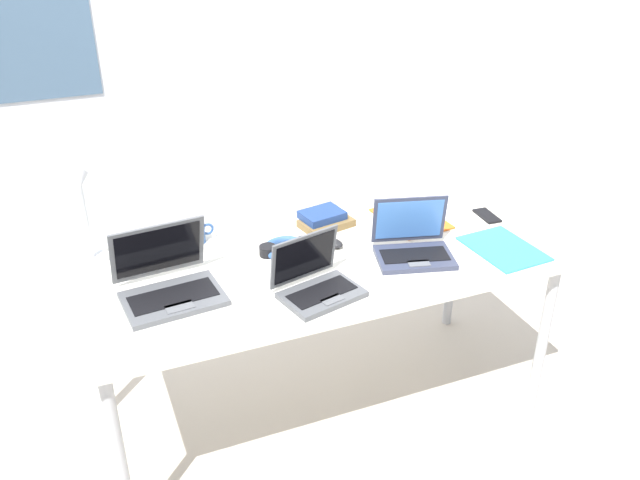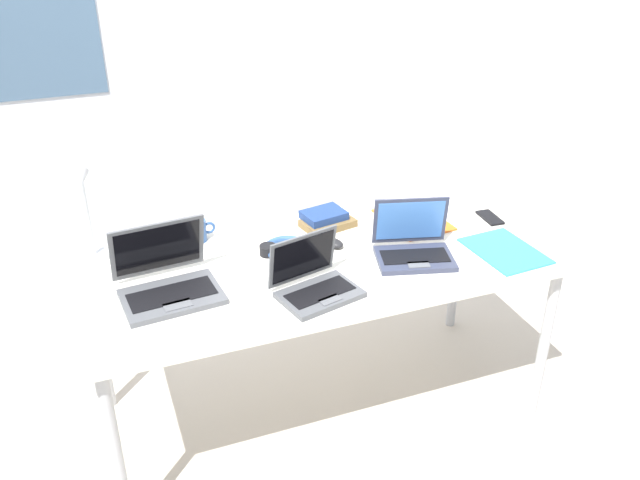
{
  "view_description": "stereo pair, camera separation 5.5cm",
  "coord_description": "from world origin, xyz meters",
  "px_view_note": "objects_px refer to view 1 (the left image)",
  "views": [
    {
      "loc": [
        -0.83,
        -2.05,
        2.01
      ],
      "look_at": [
        0.0,
        0.0,
        0.82
      ],
      "focal_mm": 37.82,
      "sensor_mm": 36.0,
      "label": 1
    },
    {
      "loc": [
        -0.78,
        -2.07,
        2.01
      ],
      "look_at": [
        0.0,
        0.0,
        0.82
      ],
      "focal_mm": 37.82,
      "sensor_mm": 36.0,
      "label": 2
    }
  ],
  "objects_px": {
    "cell_phone": "(487,216)",
    "coffee_mug": "(196,232)",
    "laptop_front_right": "(413,245)",
    "paper_folder_back_right": "(503,249)",
    "computer_mouse": "(332,243)",
    "laptop_near_lamp": "(169,283)",
    "book_stack": "(324,220)",
    "laptop_far_corner": "(316,283)",
    "desk_lamp": "(85,217)",
    "paper_folder_front_left": "(411,219)",
    "headphones": "(286,248)"
  },
  "relations": [
    {
      "from": "book_stack",
      "to": "headphones",
      "type": "bearing_deg",
      "value": -146.55
    },
    {
      "from": "laptop_near_lamp",
      "to": "book_stack",
      "type": "height_order",
      "value": "laptop_near_lamp"
    },
    {
      "from": "laptop_near_lamp",
      "to": "laptop_front_right",
      "type": "height_order",
      "value": "laptop_near_lamp"
    },
    {
      "from": "laptop_front_right",
      "to": "paper_folder_back_right",
      "type": "bearing_deg",
      "value": -14.76
    },
    {
      "from": "laptop_front_right",
      "to": "coffee_mug",
      "type": "relative_size",
      "value": 2.96
    },
    {
      "from": "laptop_front_right",
      "to": "cell_phone",
      "type": "bearing_deg",
      "value": 20.8
    },
    {
      "from": "computer_mouse",
      "to": "paper_folder_front_left",
      "type": "xyz_separation_m",
      "value": [
        0.4,
        0.09,
        -0.01
      ]
    },
    {
      "from": "laptop_far_corner",
      "to": "computer_mouse",
      "type": "xyz_separation_m",
      "value": [
        0.18,
        0.29,
        -0.03
      ]
    },
    {
      "from": "laptop_near_lamp",
      "to": "headphones",
      "type": "xyz_separation_m",
      "value": [
        0.48,
        0.14,
        -0.03
      ]
    },
    {
      "from": "desk_lamp",
      "to": "paper_folder_front_left",
      "type": "distance_m",
      "value": 1.3
    },
    {
      "from": "laptop_front_right",
      "to": "book_stack",
      "type": "xyz_separation_m",
      "value": [
        -0.22,
        0.36,
        -0.01
      ]
    },
    {
      "from": "desk_lamp",
      "to": "coffee_mug",
      "type": "distance_m",
      "value": 0.43
    },
    {
      "from": "laptop_near_lamp",
      "to": "headphones",
      "type": "bearing_deg",
      "value": 16.21
    },
    {
      "from": "headphones",
      "to": "laptop_near_lamp",
      "type": "bearing_deg",
      "value": -163.79
    },
    {
      "from": "cell_phone",
      "to": "book_stack",
      "type": "bearing_deg",
      "value": 168.11
    },
    {
      "from": "laptop_near_lamp",
      "to": "laptop_far_corner",
      "type": "bearing_deg",
      "value": -20.73
    },
    {
      "from": "coffee_mug",
      "to": "laptop_near_lamp",
      "type": "bearing_deg",
      "value": -116.65
    },
    {
      "from": "computer_mouse",
      "to": "coffee_mug",
      "type": "height_order",
      "value": "coffee_mug"
    },
    {
      "from": "desk_lamp",
      "to": "computer_mouse",
      "type": "height_order",
      "value": "desk_lamp"
    },
    {
      "from": "cell_phone",
      "to": "coffee_mug",
      "type": "bearing_deg",
      "value": 171.69
    },
    {
      "from": "laptop_far_corner",
      "to": "headphones",
      "type": "bearing_deg",
      "value": 89.65
    },
    {
      "from": "coffee_mug",
      "to": "paper_folder_front_left",
      "type": "bearing_deg",
      "value": -9.25
    },
    {
      "from": "cell_phone",
      "to": "book_stack",
      "type": "distance_m",
      "value": 0.7
    },
    {
      "from": "desk_lamp",
      "to": "laptop_near_lamp",
      "type": "height_order",
      "value": "desk_lamp"
    },
    {
      "from": "laptop_front_right",
      "to": "laptop_near_lamp",
      "type": "bearing_deg",
      "value": 175.49
    },
    {
      "from": "paper_folder_front_left",
      "to": "coffee_mug",
      "type": "height_order",
      "value": "coffee_mug"
    },
    {
      "from": "laptop_near_lamp",
      "to": "coffee_mug",
      "type": "height_order",
      "value": "laptop_near_lamp"
    },
    {
      "from": "cell_phone",
      "to": "paper_folder_back_right",
      "type": "xyz_separation_m",
      "value": [
        -0.11,
        -0.27,
        -0.0
      ]
    },
    {
      "from": "desk_lamp",
      "to": "laptop_near_lamp",
      "type": "xyz_separation_m",
      "value": [
        0.22,
        -0.31,
        -0.15
      ]
    },
    {
      "from": "laptop_far_corner",
      "to": "desk_lamp",
      "type": "bearing_deg",
      "value": 144.68
    },
    {
      "from": "computer_mouse",
      "to": "paper_folder_front_left",
      "type": "bearing_deg",
      "value": -21.29
    },
    {
      "from": "laptop_front_right",
      "to": "computer_mouse",
      "type": "relative_size",
      "value": 3.48
    },
    {
      "from": "laptop_front_right",
      "to": "coffee_mug",
      "type": "xyz_separation_m",
      "value": [
        -0.74,
        0.42,
        0.0
      ]
    },
    {
      "from": "desk_lamp",
      "to": "cell_phone",
      "type": "bearing_deg",
      "value": -7.6
    },
    {
      "from": "laptop_far_corner",
      "to": "coffee_mug",
      "type": "bearing_deg",
      "value": 119.81
    },
    {
      "from": "cell_phone",
      "to": "headphones",
      "type": "distance_m",
      "value": 0.9
    },
    {
      "from": "desk_lamp",
      "to": "paper_folder_front_left",
      "type": "height_order",
      "value": "desk_lamp"
    },
    {
      "from": "headphones",
      "to": "coffee_mug",
      "type": "height_order",
      "value": "coffee_mug"
    },
    {
      "from": "laptop_front_right",
      "to": "computer_mouse",
      "type": "bearing_deg",
      "value": 144.83
    },
    {
      "from": "laptop_front_right",
      "to": "paper_folder_back_right",
      "type": "distance_m",
      "value": 0.37
    },
    {
      "from": "computer_mouse",
      "to": "cell_phone",
      "type": "relative_size",
      "value": 0.71
    },
    {
      "from": "laptop_front_right",
      "to": "cell_phone",
      "type": "distance_m",
      "value": 0.49
    },
    {
      "from": "cell_phone",
      "to": "book_stack",
      "type": "height_order",
      "value": "book_stack"
    },
    {
      "from": "laptop_front_right",
      "to": "headphones",
      "type": "xyz_separation_m",
      "value": [
        -0.44,
        0.21,
        -0.03
      ]
    },
    {
      "from": "laptop_far_corner",
      "to": "coffee_mug",
      "type": "height_order",
      "value": "laptop_far_corner"
    },
    {
      "from": "cell_phone",
      "to": "paper_folder_front_left",
      "type": "height_order",
      "value": "cell_phone"
    },
    {
      "from": "laptop_near_lamp",
      "to": "headphones",
      "type": "height_order",
      "value": "laptop_near_lamp"
    },
    {
      "from": "desk_lamp",
      "to": "coffee_mug",
      "type": "relative_size",
      "value": 3.54
    },
    {
      "from": "laptop_front_right",
      "to": "book_stack",
      "type": "relative_size",
      "value": 1.45
    },
    {
      "from": "book_stack",
      "to": "desk_lamp",
      "type": "bearing_deg",
      "value": 178.06
    }
  ]
}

